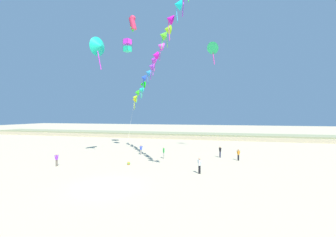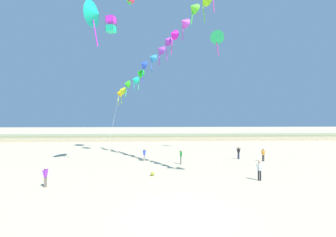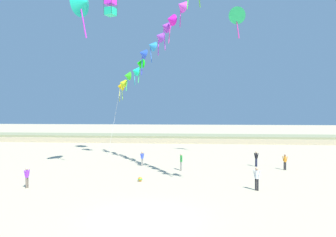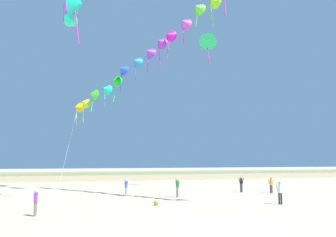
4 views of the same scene
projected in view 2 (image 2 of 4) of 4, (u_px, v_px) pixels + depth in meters
The scene contains 13 objects.
ground_plane at pixel (182, 214), 12.25m from camera, with size 240.00×240.00×0.00m, color #C1B28E.
dune_ridge at pixel (162, 137), 54.12m from camera, with size 120.00×8.39×1.30m.
person_near_left at pixel (263, 154), 27.31m from camera, with size 0.48×0.39×1.56m.
person_near_right at pixel (45, 175), 17.07m from camera, with size 0.25×0.54×1.57m.
person_mid_center at pixel (259, 169), 18.90m from camera, with size 0.54×0.41×1.70m.
person_far_left at pixel (181, 156), 25.51m from camera, with size 0.27×0.59×1.69m.
person_far_right at pixel (144, 154), 27.40m from camera, with size 0.40×0.46×1.53m.
person_far_center at pixel (238, 152), 28.79m from camera, with size 0.42×0.49×1.63m.
kite_banner_string at pixel (183, 22), 23.35m from camera, with size 19.78×24.93×22.39m.
large_kite_low_lead at pixel (217, 37), 33.96m from camera, with size 2.45×2.10×3.93m.
large_kite_mid_trail at pixel (111, 24), 33.78m from camera, with size 1.57×1.57×2.32m.
large_kite_high_solo at pixel (95, 14), 23.24m from camera, with size 1.89×2.90×4.72m.
beach_ball at pixel (153, 174), 20.44m from camera, with size 0.36×0.36×0.36m.
Camera 2 is at (-1.46, -12.18, 5.27)m, focal length 24.00 mm.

